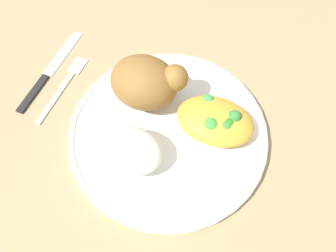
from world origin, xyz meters
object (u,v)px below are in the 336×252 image
Objects in this scene: roasted_chicken at (147,82)px; rice_pile at (130,150)px; fork at (64,84)px; knife at (46,76)px; mac_cheese_with_broccoli at (216,121)px; plate at (168,132)px.

rice_pile is (0.02, -0.10, -0.02)m from roasted_chicken.
fork is at bearing 151.65° from rice_pile.
knife is (-0.19, -0.01, -0.05)m from roasted_chicken.
mac_cheese_with_broccoli is 0.60× the size of knife.
roasted_chicken is 0.81× the size of fork.
plate is 3.25× the size of rice_pile.
knife is (-0.20, 0.09, -0.04)m from rice_pile.
plate is at bearing -8.16° from fork.
roasted_chicken is 0.16m from fork.
mac_cheese_with_broccoli reaches higher than knife.
rice_pile is (-0.03, -0.06, 0.03)m from plate.
mac_cheese_with_broccoli reaches higher than plate.
roasted_chicken is 1.24× the size of rice_pile.
knife is (-0.04, 0.00, 0.00)m from fork.
plate reaches higher than knife.
plate is 0.08m from rice_pile.
knife is (-0.24, 0.03, -0.01)m from plate.
roasted_chicken is at bearing 6.11° from fork.
roasted_chicken is at bearing 171.90° from mac_cheese_with_broccoli.
plate is 2.12× the size of fork.
rice_pile is 0.13m from mac_cheese_with_broccoli.
rice_pile is at bearing -28.35° from fork.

